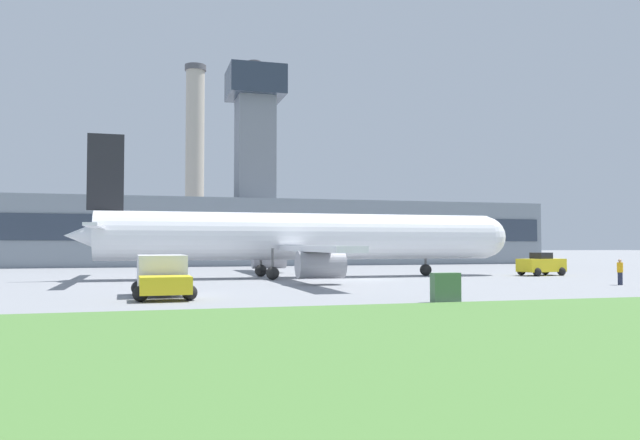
{
  "coord_description": "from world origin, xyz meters",
  "views": [
    {
      "loc": [
        -15.13,
        -42.03,
        2.49
      ],
      "look_at": [
        -2.32,
        3.8,
        4.38
      ],
      "focal_mm": 35.0,
      "sensor_mm": 36.0,
      "label": 1
    }
  ],
  "objects_px": {
    "fuel_truck": "(162,276)",
    "ground_crew_person": "(620,272)",
    "airplane": "(300,237)",
    "pushback_tug": "(541,265)"
  },
  "relations": [
    {
      "from": "airplane",
      "to": "fuel_truck",
      "type": "distance_m",
      "value": 18.47
    },
    {
      "from": "airplane",
      "to": "ground_crew_person",
      "type": "height_order",
      "value": "airplane"
    },
    {
      "from": "airplane",
      "to": "pushback_tug",
      "type": "xyz_separation_m",
      "value": [
        19.58,
        -2.03,
        -2.21
      ]
    },
    {
      "from": "pushback_tug",
      "to": "fuel_truck",
      "type": "xyz_separation_m",
      "value": [
        -30.08,
        -13.03,
        0.17
      ]
    },
    {
      "from": "airplane",
      "to": "fuel_truck",
      "type": "relative_size",
      "value": 6.05
    },
    {
      "from": "fuel_truck",
      "to": "ground_crew_person",
      "type": "bearing_deg",
      "value": 2.94
    },
    {
      "from": "airplane",
      "to": "ground_crew_person",
      "type": "relative_size",
      "value": 21.17
    },
    {
      "from": "airplane",
      "to": "pushback_tug",
      "type": "relative_size",
      "value": 8.34
    },
    {
      "from": "pushback_tug",
      "to": "ground_crew_person",
      "type": "relative_size",
      "value": 2.54
    },
    {
      "from": "fuel_truck",
      "to": "ground_crew_person",
      "type": "xyz_separation_m",
      "value": [
        27.52,
        1.41,
        -0.18
      ]
    }
  ]
}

